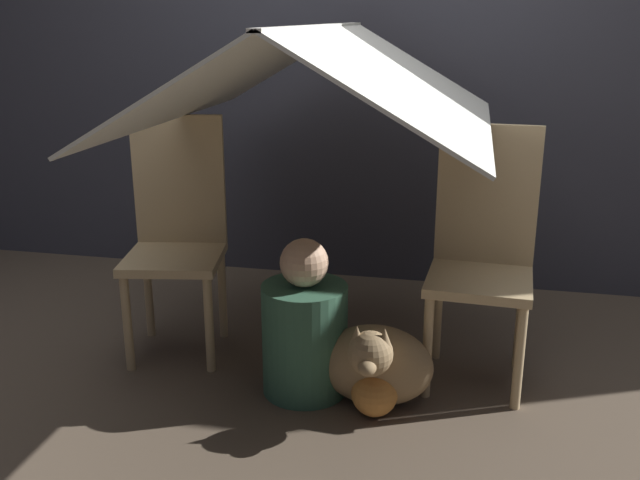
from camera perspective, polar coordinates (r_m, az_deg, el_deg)
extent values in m
plane|color=brown|center=(2.79, -0.83, -11.76)|extent=(8.80, 8.80, 0.00)
cube|color=#3D3D47|center=(3.69, 3.67, 15.71)|extent=(7.00, 0.05, 2.50)
cylinder|color=#D1B27F|center=(2.94, -15.17, -6.49)|extent=(0.04, 0.04, 0.40)
cylinder|color=#D1B27F|center=(2.86, -8.86, -6.71)|extent=(0.04, 0.04, 0.40)
cylinder|color=#D1B27F|center=(3.23, -13.56, -4.15)|extent=(0.04, 0.04, 0.40)
cylinder|color=#D1B27F|center=(3.16, -7.82, -4.29)|extent=(0.04, 0.04, 0.40)
cube|color=#D1B27F|center=(2.96, -11.60, -1.47)|extent=(0.44, 0.44, 0.04)
cube|color=#D1B27F|center=(3.05, -11.21, 4.75)|extent=(0.38, 0.10, 0.54)
cylinder|color=#D1B27F|center=(2.68, 8.58, -8.48)|extent=(0.04, 0.04, 0.40)
cylinder|color=#D1B27F|center=(2.66, 15.64, -9.09)|extent=(0.04, 0.04, 0.40)
cylinder|color=#D1B27F|center=(2.97, 9.40, -5.80)|extent=(0.04, 0.04, 0.40)
cylinder|color=#D1B27F|center=(2.96, 15.71, -6.33)|extent=(0.04, 0.04, 0.40)
cube|color=#D1B27F|center=(2.73, 12.63, -3.20)|extent=(0.41, 0.41, 0.04)
cube|color=#D1B27F|center=(2.81, 13.24, 3.55)|extent=(0.38, 0.05, 0.54)
cube|color=silver|center=(2.71, -6.49, 12.94)|extent=(0.62, 1.58, 0.36)
cube|color=silver|center=(2.58, 6.80, 12.71)|extent=(0.62, 1.58, 0.36)
cube|color=silver|center=(2.62, 0.00, 16.73)|extent=(0.04, 1.58, 0.01)
cylinder|color=#38664C|center=(2.68, -1.23, -7.91)|extent=(0.32, 0.32, 0.42)
sphere|color=#D6A884|center=(2.57, -1.28, -1.83)|extent=(0.18, 0.18, 0.18)
ellipsoid|color=#9E7F56|center=(2.63, 4.49, -9.95)|extent=(0.42, 0.22, 0.31)
sphere|color=#9E7F56|center=(2.44, 4.05, -9.05)|extent=(0.16, 0.16, 0.16)
ellipsoid|color=#9E7F56|center=(2.38, 3.80, -10.12)|extent=(0.06, 0.08, 0.05)
cone|color=#9E7F56|center=(2.42, 2.98, -7.63)|extent=(0.05, 0.05, 0.07)
cone|color=#9E7F56|center=(2.40, 5.20, -7.81)|extent=(0.05, 0.05, 0.07)
sphere|color=#D88C3F|center=(2.59, 4.38, -12.11)|extent=(0.17, 0.17, 0.17)
sphere|color=#D88C3F|center=(2.53, 4.45, -9.55)|extent=(0.10, 0.10, 0.10)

